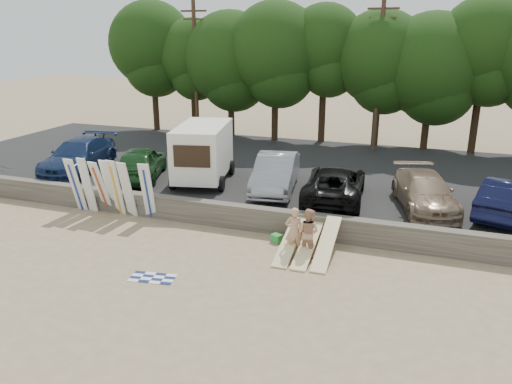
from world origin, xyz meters
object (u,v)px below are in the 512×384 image
car_0 (79,156)px  car_3 (335,183)px  car_2 (276,173)px  car_1 (141,162)px  car_4 (425,192)px  car_5 (507,198)px  beachgoer_b (308,232)px  cooler (277,238)px  beachgoer_a (294,231)px  box_trailer (203,150)px

car_0 → car_3: (13.63, -0.14, -0.09)m
car_2 → car_1: bearing=173.9°
car_1 → car_2: car_2 is taller
car_4 → car_5: car_5 is taller
car_5 → beachgoer_b: bearing=50.9°
car_1 → cooler: (8.31, -3.85, -1.36)m
car_4 → car_5: 3.12m
car_4 → car_3: bearing=165.7°
car_3 → car_4: 3.76m
car_0 → beachgoer_a: bearing=-30.4°
cooler → box_trailer: bearing=164.1°
car_4 → beachgoer_b: (-3.85, -4.57, -0.54)m
car_2 → cooler: car_2 is taller
car_1 → beachgoer_a: size_ratio=2.67×
beachgoer_b → car_1: bearing=-10.6°
car_3 → beachgoer_a: size_ratio=2.95×
beachgoer_b → cooler: size_ratio=4.70×
car_0 → cooler: (12.15, -3.95, -1.37)m
car_5 → beachgoer_b: size_ratio=2.60×
box_trailer → car_2: size_ratio=0.95×
box_trailer → car_1: 3.32m
car_5 → car_1: bearing=17.2°
car_2 → cooler: 4.66m
car_4 → car_0: bearing=164.5°
car_4 → beachgoer_b: 6.00m
car_3 → cooler: car_3 is taller
car_0 → beachgoer_a: (13.04, -4.75, -0.63)m
car_0 → car_2: (10.78, 0.29, 0.00)m
car_0 → car_3: bearing=-11.0°
cooler → beachgoer_b: bearing=-2.1°
car_5 → car_0: bearing=16.8°
car_2 → beachgoer_a: (2.26, -5.03, -0.63)m
car_2 → car_4: size_ratio=1.00×
car_2 → beachgoer_a: car_2 is taller
car_1 → car_2: bearing=164.3°
box_trailer → car_3: box_trailer is taller
car_4 → cooler: (-5.24, -3.87, -1.27)m
car_1 → car_3: 9.80m
box_trailer → car_1: box_trailer is taller
car_1 → car_5: 16.66m
car_2 → beachgoer_a: 5.55m
car_1 → beachgoer_b: car_1 is taller
car_2 → beachgoer_b: (2.76, -4.94, -0.64)m
car_3 → beachgoer_b: (-0.09, -4.51, -0.55)m
box_trailer → beachgoer_b: (6.51, -5.08, -1.38)m
beachgoer_a → car_1: bearing=-48.9°
box_trailer → car_2: bearing=-14.7°
box_trailer → beachgoer_b: box_trailer is taller
car_4 → cooler: size_ratio=13.25×
car_4 → box_trailer: bearing=162.0°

